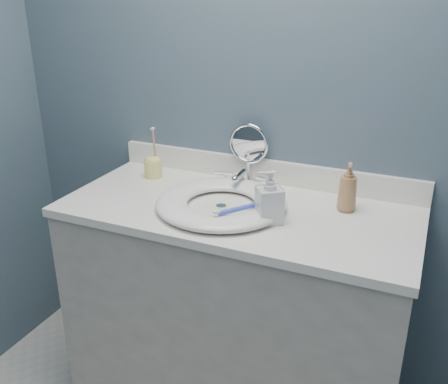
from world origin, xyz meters
The scene contains 12 objects.
back_wall centered at (0.00, 1.25, 1.20)m, with size 2.20×0.02×2.40m, color #435B64.
vanity_cabinet centered at (0.00, 0.97, 0.42)m, with size 1.20×0.55×0.85m, color #BCB5AC.
countertop centered at (0.00, 0.97, 0.86)m, with size 1.22×0.57×0.03m, color white.
backsplash centered at (0.00, 1.24, 0.93)m, with size 1.22×0.02×0.09m, color white.
basin centered at (-0.05, 0.94, 0.90)m, with size 0.45×0.45×0.04m, color white, non-canonical shape.
drain centered at (-0.05, 0.94, 0.88)m, with size 0.04×0.04×0.01m, color silver.
faucet centered at (-0.05, 1.14, 0.91)m, with size 0.25×0.13×0.07m.
makeup_mirror centered at (-0.06, 1.21, 1.01)m, with size 0.16×0.09×0.23m.
soap_bottle_amber centered at (0.35, 1.10, 0.96)m, with size 0.06×0.07×0.17m, color #AA784D.
soap_bottle_clear centered at (0.14, 0.91, 0.97)m, with size 0.08×0.08×0.17m, color silver.
toothbrush_holder centered at (-0.42, 1.11, 0.93)m, with size 0.07×0.07×0.20m.
toothbrush_lying centered at (0.04, 0.87, 0.92)m, with size 0.11×0.15×0.02m.
Camera 1 is at (0.59, -0.48, 1.59)m, focal length 40.00 mm.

